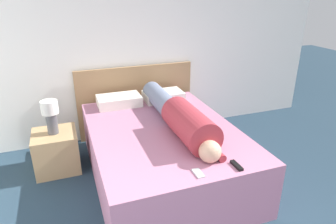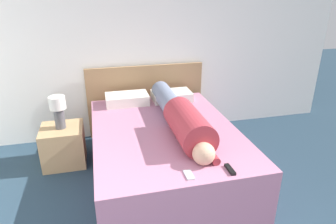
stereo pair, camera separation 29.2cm
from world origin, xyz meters
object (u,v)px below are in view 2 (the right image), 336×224
table_lamp (58,109)px  tv_remote (230,169)px  pillow_near_headboard (127,99)px  pillow_second (172,96)px  nightstand (64,145)px  person_lying (181,117)px  bed (165,152)px  cell_phone (189,175)px

table_lamp → tv_remote: size_ratio=2.55×
pillow_near_headboard → pillow_second: bearing=0.0°
nightstand → person_lying: size_ratio=0.27×
bed → nightstand: bearing=153.6°
person_lying → tv_remote: 0.87m
pillow_near_headboard → pillow_second: (0.59, 0.00, -0.01)m
nightstand → bed: bearing=-26.4°
nightstand → tv_remote: bearing=-45.1°
table_lamp → bed: bearing=-26.4°
bed → pillow_second: pillow_second is taller
nightstand → tv_remote: size_ratio=3.18×
pillow_near_headboard → tv_remote: pillow_near_headboard is taller
person_lying → pillow_second: bearing=81.6°
table_lamp → pillow_second: table_lamp is taller
nightstand → person_lying: 1.48m
pillow_second → tv_remote: bearing=-88.5°
pillow_near_headboard → cell_phone: bearing=-80.4°
table_lamp → pillow_second: size_ratio=0.76×
bed → pillow_second: size_ratio=4.03×
pillow_near_headboard → tv_remote: size_ratio=3.55×
tv_remote → bed: bearing=110.5°
bed → pillow_near_headboard: pillow_near_headboard is taller
person_lying → pillow_near_headboard: (-0.46, 0.87, -0.08)m
nightstand → table_lamp: size_ratio=1.25×
nightstand → pillow_second: bearing=11.3°
person_lying → pillow_near_headboard: person_lying is taller
table_lamp → pillow_near_headboard: table_lamp is taller
nightstand → pillow_near_headboard: bearing=19.1°
pillow_near_headboard → tv_remote: bearing=-69.8°
bed → person_lying: person_lying is taller
cell_phone → bed: bearing=89.4°
pillow_second → tv_remote: 1.72m
person_lying → tv_remote: (0.17, -0.84, -0.13)m
person_lying → tv_remote: size_ratio=11.79×
person_lying → nightstand: bearing=154.7°
bed → tv_remote: bearing=-69.5°
bed → pillow_near_headboard: bearing=109.8°
person_lying → pillow_near_headboard: size_ratio=3.32×
pillow_near_headboard → pillow_second: pillow_near_headboard is taller
pillow_second → bed: bearing=-109.5°
table_lamp → cell_phone: size_ratio=2.94×
nightstand → pillow_near_headboard: pillow_near_headboard is taller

